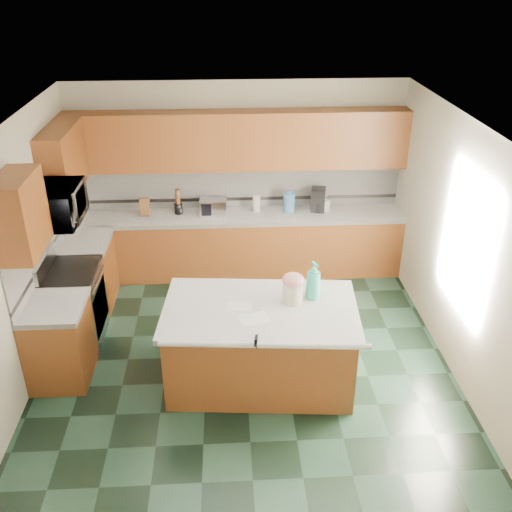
{
  "coord_description": "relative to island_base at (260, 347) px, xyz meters",
  "views": [
    {
      "loc": [
        -0.17,
        -5.34,
        4.11
      ],
      "look_at": [
        0.15,
        0.35,
        1.12
      ],
      "focal_mm": 40.0,
      "sensor_mm": 36.0,
      "label": 1
    }
  ],
  "objects": [
    {
      "name": "floor",
      "position": [
        -0.15,
        0.42,
        -0.43
      ],
      "size": [
        4.6,
        4.6,
        0.0
      ],
      "primitive_type": "plane",
      "color": "black",
      "rests_on": "ground"
    },
    {
      "name": "left_upper_cab_rear",
      "position": [
        -2.29,
        1.84,
        1.51
      ],
      "size": [
        0.33,
        1.09,
        0.78
      ],
      "primitive_type": "cube",
      "color": "#46210A",
      "rests_on": "wall_left"
    },
    {
      "name": "range_body",
      "position": [
        -2.15,
        0.92,
        0.01
      ],
      "size": [
        0.6,
        0.76,
        0.88
      ],
      "primitive_type": "cube",
      "color": "#B7B7BC",
      "rests_on": "ground"
    },
    {
      "name": "left_base_cab_front",
      "position": [
        -2.15,
        0.18,
        0.0
      ],
      "size": [
        0.6,
        0.72,
        0.86
      ],
      "primitive_type": "cube",
      "color": "#46210A",
      "rests_on": "ground"
    },
    {
      "name": "range_handle",
      "position": [
        -1.83,
        0.92,
        0.35
      ],
      "size": [
        0.02,
        0.66,
        0.02
      ],
      "primitive_type": "cylinder",
      "rotation": [
        1.57,
        0.0,
        0.0
      ],
      "color": "#B7B7BC",
      "rests_on": "range_body"
    },
    {
      "name": "microwave",
      "position": [
        -2.15,
        0.92,
        1.3
      ],
      "size": [
        0.5,
        0.73,
        0.41
      ],
      "primitive_type": "imported",
      "rotation": [
        0.0,
        0.0,
        1.57
      ],
      "color": "#B7B7BC",
      "rests_on": "wall_left"
    },
    {
      "name": "treat_jar_knob_end_l",
      "position": [
        0.3,
        0.11,
        0.8
      ],
      "size": [
        0.04,
        0.04,
        0.04
      ],
      "primitive_type": "sphere",
      "color": "tan",
      "rests_on": "treat_jar_lid"
    },
    {
      "name": "treat_jar_lid",
      "position": [
        0.34,
        0.11,
        0.75
      ],
      "size": [
        0.23,
        0.23,
        0.14
      ],
      "primitive_type": "ellipsoid",
      "color": "pink",
      "rests_on": "treat_jar"
    },
    {
      "name": "toaster_oven",
      "position": [
        -0.5,
        2.47,
        0.6
      ],
      "size": [
        0.38,
        0.27,
        0.22
      ],
      "primitive_type": "cube",
      "rotation": [
        0.0,
        0.0,
        -0.04
      ],
      "color": "#B7B7BC",
      "rests_on": "back_countertop"
    },
    {
      "name": "toaster_oven_door",
      "position": [
        -0.5,
        2.35,
        0.6
      ],
      "size": [
        0.33,
        0.01,
        0.18
      ],
      "primitive_type": "cube",
      "color": "black",
      "rests_on": "toaster_oven"
    },
    {
      "name": "back_upper_cab",
      "position": [
        -0.15,
        2.55,
        1.51
      ],
      "size": [
        4.6,
        0.33,
        0.78
      ],
      "primitive_type": "cube",
      "color": "#46210A",
      "rests_on": "wall_back"
    },
    {
      "name": "left_upper_cab_front",
      "position": [
        -2.29,
        0.18,
        1.51
      ],
      "size": [
        0.33,
        0.72,
        0.78
      ],
      "primitive_type": "cube",
      "color": "#46210A",
      "rests_on": "wall_left"
    },
    {
      "name": "utensil_crock",
      "position": [
        -0.99,
        2.5,
        0.56
      ],
      "size": [
        0.12,
        0.12,
        0.15
      ],
      "primitive_type": "cylinder",
      "color": "black",
      "rests_on": "back_countertop"
    },
    {
      "name": "left_counter_rear",
      "position": [
        -2.15,
        1.71,
        0.46
      ],
      "size": [
        0.64,
        0.82,
        0.06
      ],
      "primitive_type": "cube",
      "color": "white",
      "rests_on": "left_base_cab_rear"
    },
    {
      "name": "utensil_bundle",
      "position": [
        -0.99,
        2.5,
        0.74
      ],
      "size": [
        0.07,
        0.07,
        0.21
      ],
      "primitive_type": "cylinder",
      "color": "#472814",
      "rests_on": "utensil_crock"
    },
    {
      "name": "back_base_cab",
      "position": [
        -0.15,
        2.42,
        0.0
      ],
      "size": [
        4.6,
        0.6,
        0.86
      ],
      "primitive_type": "cube",
      "color": "#46210A",
      "rests_on": "ground"
    },
    {
      "name": "range_backguard",
      "position": [
        -2.41,
        0.92,
        0.59
      ],
      "size": [
        0.06,
        0.76,
        0.18
      ],
      "primitive_type": "cube",
      "color": "#B7B7BC",
      "rests_on": "range_body"
    },
    {
      "name": "wall_right",
      "position": [
        2.17,
        0.42,
        0.92
      ],
      "size": [
        0.04,
        4.6,
        2.7
      ],
      "primitive_type": "cube",
      "color": "beige",
      "rests_on": "ground"
    },
    {
      "name": "back_backsplash",
      "position": [
        -0.15,
        2.71,
        0.81
      ],
      "size": [
        4.6,
        0.02,
        0.63
      ],
      "primitive_type": "cube",
      "color": "silver",
      "rests_on": "back_countertop"
    },
    {
      "name": "clamp_handle",
      "position": [
        -0.08,
        -0.63,
        0.48
      ],
      "size": [
        0.01,
        0.06,
        0.01
      ],
      "primitive_type": "cylinder",
      "rotation": [
        1.57,
        0.0,
        0.0
      ],
      "color": "black",
      "rests_on": "island_top"
    },
    {
      "name": "soap_back_cap",
      "position": [
        1.06,
        2.47,
        0.75
      ],
      "size": [
        0.02,
        0.02,
        0.03
      ],
      "primitive_type": "cylinder",
      "color": "red",
      "rests_on": "soap_bottle_back"
    },
    {
      "name": "window_light_proxy",
      "position": [
        2.14,
        0.22,
        1.07
      ],
      "size": [
        0.02,
        1.4,
        1.1
      ],
      "primitive_type": "cube",
      "color": "white",
      "rests_on": "wall_right"
    },
    {
      "name": "soap_bottle_island",
      "position": [
        0.57,
        0.17,
        0.7
      ],
      "size": [
        0.21,
        0.21,
        0.42
      ],
      "primitive_type": "imported",
      "rotation": [
        0.0,
        0.0,
        0.36
      ],
      "color": "#2EB19F",
      "rests_on": "island_top"
    },
    {
      "name": "treat_jar",
      "position": [
        0.34,
        0.11,
        0.6
      ],
      "size": [
        0.25,
        0.25,
        0.22
      ],
      "primitive_type": "cylinder",
      "rotation": [
        0.0,
        0.0,
        0.21
      ],
      "color": "#EDE1C5",
      "rests_on": "island_top"
    },
    {
      "name": "paper_sheet_b",
      "position": [
        -0.22,
        0.04,
        0.49
      ],
      "size": [
        0.26,
        0.2,
        0.0
      ],
      "primitive_type": "cube",
      "rotation": [
        0.0,
        0.0,
        0.0
      ],
      "color": "white",
      "rests_on": "island_top"
    },
    {
      "name": "treat_jar_knob",
      "position": [
        0.34,
        0.11,
        0.8
      ],
      "size": [
        0.08,
        0.03,
        0.03
      ],
      "primitive_type": "cylinder",
      "rotation": [
        0.0,
        1.57,
        0.0
      ],
      "color": "tan",
      "rests_on": "treat_jar_lid"
    },
    {
      "name": "water_jug_neck",
      "position": [
        0.56,
        2.48,
        0.78
      ],
      "size": [
        0.08,
        0.08,
        0.04
      ],
      "primitive_type": "cylinder",
      "color": "teal",
      "rests_on": "water_jug"
    },
    {
      "name": "left_backsplash",
      "position": [
        -2.44,
        0.97,
        0.81
      ],
      "size": [
        0.02,
        2.3,
        0.63
      ],
      "primitive_type": "cube",
      "color": "silver",
      "rests_on": "wall_left"
    },
    {
      "name": "paper_towel",
      "position": [
        0.11,
        2.52,
        0.61
      ],
      "size": [
        0.1,
        0.1,
        0.23
      ],
      "primitive_type": "cylinder",
      "color": "white",
      "rests_on": "back_countertop"
    },
    {
      "name": "knife_block",
      "position": [
        -1.45,
        2.47,
        0.61
      ],
      "size": [
        0.14,
        0.18,
        0.27
      ],
      "primitive_type": "cube",
      "rotation": [
        -0.31,
        0.0,
        0.02
      ],
      "color": "#472814",
      "rests_on": "back_countertop"
    },
    {
      "name": "island_base",
      "position": [
        0.0,
        0.0,
        0.0
      ],
      "size": [
        1.98,
        1.24,
        0.86
      ],
      "primitive_type": "cube",
      "rotation": [
        0.0,
        0.0,
        -0.08
      ],
      "color": "#46210A",
      "rests_on": "ground"
    },
    {
      "name": "island_top",
      "position": [
        -0.0,
        0.0,
        0.46
      ],
      "size": [
        2.09,
        1.35,
        0.06
      ],
      "primitive_type": "cube",
      "rotation": [
        0.0,
        0.0,
        -0.08
      ],
      "color": "white",
      "rests_on": "island_base"
    },
    {
      "name": "treat_jar_knob_end_r",
      "position": [
        0.38,
        0.11,
        0.8
      ],
      "size": [
        0.04,
        0.04,
        0.04
      ],
      "primitive_type": "sphere",
      "color": "tan",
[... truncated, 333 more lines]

